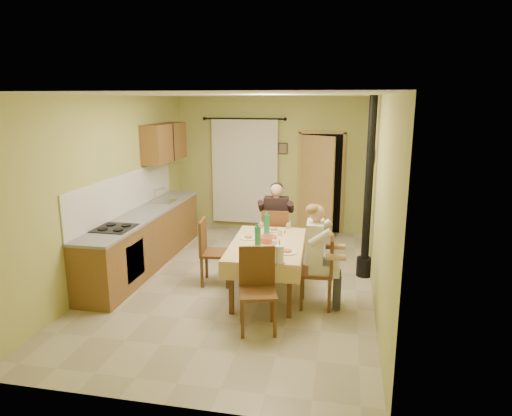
% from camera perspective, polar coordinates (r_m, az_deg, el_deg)
% --- Properties ---
extents(floor, '(4.00, 6.00, 0.01)m').
position_cam_1_polar(floor, '(7.15, -2.15, -9.10)').
color(floor, tan).
rests_on(floor, ground).
extents(room_shell, '(4.04, 6.04, 2.82)m').
position_cam_1_polar(room_shell, '(6.67, -2.29, 5.51)').
color(room_shell, tan).
rests_on(room_shell, ground).
extents(kitchen_run, '(0.64, 3.64, 1.56)m').
position_cam_1_polar(kitchen_run, '(7.88, -13.68, -3.59)').
color(kitchen_run, brown).
rests_on(kitchen_run, ground).
extents(upper_cabinets, '(0.35, 1.40, 0.70)m').
position_cam_1_polar(upper_cabinets, '(8.82, -11.35, 8.05)').
color(upper_cabinets, brown).
rests_on(upper_cabinets, room_shell).
extents(curtain, '(1.70, 0.07, 2.22)m').
position_cam_1_polar(curtain, '(9.66, -1.43, 4.64)').
color(curtain, black).
rests_on(curtain, ground).
extents(doorway, '(0.96, 0.50, 2.15)m').
position_cam_1_polar(doorway, '(9.45, 7.86, 3.02)').
color(doorway, black).
rests_on(doorway, ground).
extents(dining_table, '(1.11, 1.75, 0.76)m').
position_cam_1_polar(dining_table, '(6.59, 1.40, -7.52)').
color(dining_table, '#D7B278').
rests_on(dining_table, ground).
extents(tableware, '(0.89, 1.58, 0.33)m').
position_cam_1_polar(tableware, '(6.34, 1.47, -4.13)').
color(tableware, white).
rests_on(tableware, dining_table).
extents(chair_far, '(0.47, 0.47, 1.00)m').
position_cam_1_polar(chair_far, '(7.65, 2.47, -5.24)').
color(chair_far, '#5A3518').
rests_on(chair_far, ground).
extents(chair_near, '(0.54, 0.54, 1.00)m').
position_cam_1_polar(chair_near, '(5.64, 0.22, -12.26)').
color(chair_near, '#5A3518').
rests_on(chair_near, ground).
extents(chair_right, '(0.44, 0.44, 0.99)m').
position_cam_1_polar(chair_right, '(6.28, 7.65, -9.60)').
color(chair_right, '#5A3518').
rests_on(chair_right, ground).
extents(chair_left, '(0.49, 0.49, 1.00)m').
position_cam_1_polar(chair_left, '(6.99, -5.10, -7.09)').
color(chair_left, '#5A3518').
rests_on(chair_left, ground).
extents(man_far, '(0.60, 0.48, 1.39)m').
position_cam_1_polar(man_far, '(7.49, 2.52, -0.94)').
color(man_far, black).
rests_on(man_far, chair_far).
extents(man_right, '(0.47, 0.59, 1.39)m').
position_cam_1_polar(man_right, '(6.08, 7.69, -4.48)').
color(man_right, silver).
rests_on(man_right, chair_right).
extents(stove_flue, '(0.24, 0.24, 2.80)m').
position_cam_1_polar(stove_flue, '(7.23, 13.72, -0.65)').
color(stove_flue, black).
rests_on(stove_flue, ground).
extents(picture_back, '(0.19, 0.03, 0.23)m').
position_cam_1_polar(picture_back, '(9.53, 3.38, 7.45)').
color(picture_back, black).
rests_on(picture_back, room_shell).
extents(picture_right, '(0.03, 0.31, 0.21)m').
position_cam_1_polar(picture_right, '(7.68, 14.42, 6.38)').
color(picture_right, brown).
rests_on(picture_right, room_shell).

